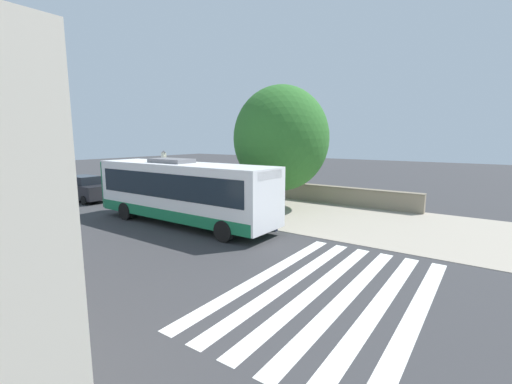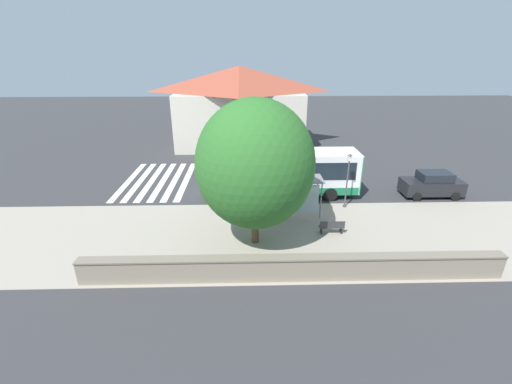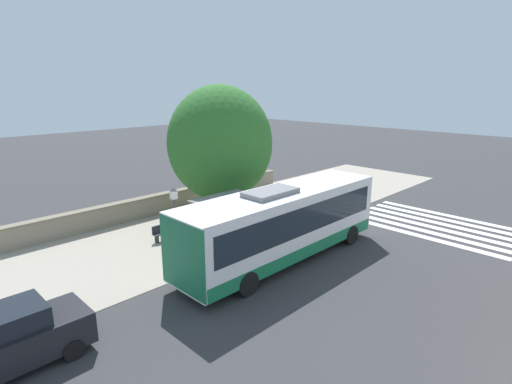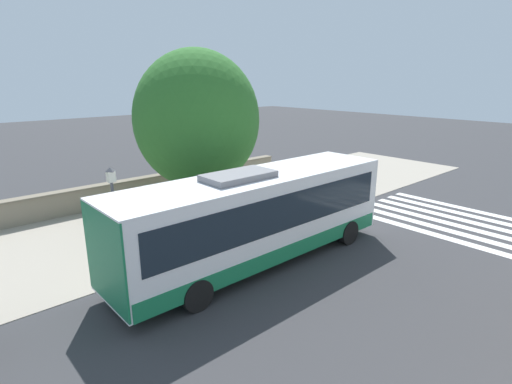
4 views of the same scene
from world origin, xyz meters
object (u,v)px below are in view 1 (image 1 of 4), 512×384
(bus_shelter, at_px, (216,179))
(parked_car_behind_bus, at_px, (85,189))
(bus, at_px, (183,191))
(pedestrian, at_px, (276,213))
(bench, at_px, (222,196))
(street_lamp_near, at_px, (164,174))
(shade_tree, at_px, (281,139))

(bus_shelter, height_order, parked_car_behind_bus, bus_shelter)
(bus, height_order, pedestrian, bus)
(parked_car_behind_bus, bearing_deg, bench, 122.12)
(street_lamp_near, relative_size, parked_car_behind_bus, 0.89)
(bench, bearing_deg, bus, 22.29)
(shade_tree, bearing_deg, bench, -80.30)
(bus_shelter, bearing_deg, bench, -145.42)
(pedestrian, xyz_separation_m, shade_tree, (-5.17, -2.86, 3.67))
(bench, height_order, street_lamp_near, street_lamp_near)
(bus, relative_size, bench, 7.60)
(bench, bearing_deg, pedestrian, 59.33)
(bus, xyz_separation_m, street_lamp_near, (-2.34, -4.25, 0.46))
(bus_shelter, relative_size, parked_car_behind_bus, 0.76)
(bus_shelter, relative_size, shade_tree, 0.41)
(bus, bearing_deg, bus_shelter, -168.48)
(shade_tree, bearing_deg, parked_car_behind_bus, -64.78)
(bus, height_order, shade_tree, shade_tree)
(pedestrian, distance_m, bench, 8.62)
(street_lamp_near, bearing_deg, shade_tree, 125.20)
(bus_shelter, bearing_deg, pedestrian, 72.02)
(pedestrian, distance_m, shade_tree, 6.95)
(bus_shelter, xyz_separation_m, parked_car_behind_bus, (2.90, -10.47, -1.17))
(bus_shelter, xyz_separation_m, shade_tree, (-3.34, 2.78, 2.52))
(pedestrian, height_order, parked_car_behind_bus, parked_car_behind_bus)
(bus_shelter, relative_size, pedestrian, 2.01)
(bench, relative_size, parked_car_behind_bus, 0.34)
(street_lamp_near, distance_m, shade_tree, 8.08)
(bus, relative_size, street_lamp_near, 2.91)
(bus, distance_m, bus_shelter, 3.55)
(bus, bearing_deg, parked_car_behind_bus, -92.90)
(bus, height_order, bus_shelter, bus)
(bus_shelter, height_order, shade_tree, shade_tree)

